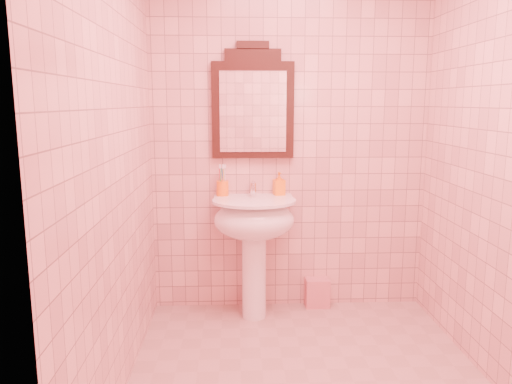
{
  "coord_description": "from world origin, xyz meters",
  "views": [
    {
      "loc": [
        -0.4,
        -2.51,
        1.52
      ],
      "look_at": [
        -0.27,
        0.55,
        0.97
      ],
      "focal_mm": 35.0,
      "sensor_mm": 36.0,
      "label": 1
    }
  ],
  "objects_px": {
    "mirror": "(253,105)",
    "toothbrush_cup": "(223,188)",
    "soap_dispenser": "(279,184)",
    "pedestal_sink": "(254,228)",
    "towel": "(317,293)"
  },
  "relations": [
    {
      "from": "mirror",
      "to": "towel",
      "type": "height_order",
      "value": "mirror"
    },
    {
      "from": "mirror",
      "to": "toothbrush_cup",
      "type": "xyz_separation_m",
      "value": [
        -0.22,
        -0.05,
        -0.59
      ]
    },
    {
      "from": "mirror",
      "to": "soap_dispenser",
      "type": "xyz_separation_m",
      "value": [
        0.19,
        -0.04,
        -0.56
      ]
    },
    {
      "from": "pedestal_sink",
      "to": "towel",
      "type": "height_order",
      "value": "pedestal_sink"
    },
    {
      "from": "toothbrush_cup",
      "to": "soap_dispenser",
      "type": "distance_m",
      "value": 0.41
    },
    {
      "from": "pedestal_sink",
      "to": "soap_dispenser",
      "type": "height_order",
      "value": "soap_dispenser"
    },
    {
      "from": "pedestal_sink",
      "to": "towel",
      "type": "relative_size",
      "value": 3.99
    },
    {
      "from": "mirror",
      "to": "toothbrush_cup",
      "type": "height_order",
      "value": "mirror"
    },
    {
      "from": "soap_dispenser",
      "to": "pedestal_sink",
      "type": "bearing_deg",
      "value": -151.65
    },
    {
      "from": "pedestal_sink",
      "to": "toothbrush_cup",
      "type": "relative_size",
      "value": 4.31
    },
    {
      "from": "mirror",
      "to": "soap_dispenser",
      "type": "bearing_deg",
      "value": -12.7
    },
    {
      "from": "towel",
      "to": "toothbrush_cup",
      "type": "bearing_deg",
      "value": -178.55
    },
    {
      "from": "soap_dispenser",
      "to": "toothbrush_cup",
      "type": "bearing_deg",
      "value": 169.2
    },
    {
      "from": "toothbrush_cup",
      "to": "towel",
      "type": "relative_size",
      "value": 0.93
    },
    {
      "from": "toothbrush_cup",
      "to": "towel",
      "type": "bearing_deg",
      "value": 1.45
    }
  ]
}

